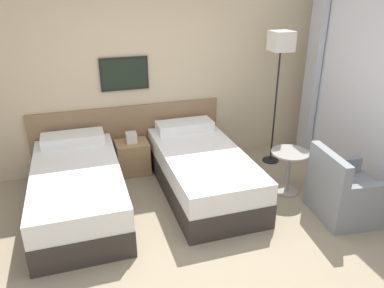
{
  "coord_description": "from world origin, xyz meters",
  "views": [
    {
      "loc": [
        -1.11,
        -2.97,
        2.48
      ],
      "look_at": [
        0.14,
        0.92,
        0.7
      ],
      "focal_mm": 35.0,
      "sensor_mm": 36.0,
      "label": 1
    }
  ],
  "objects_px": {
    "side_table": "(289,164)",
    "bed_near_window": "(202,170)",
    "armchair": "(346,195)",
    "floor_lamp": "(281,50)",
    "nightstand": "(133,157)",
    "bed_near_door": "(78,189)"
  },
  "relations": [
    {
      "from": "nightstand",
      "to": "floor_lamp",
      "type": "distance_m",
      "value": 2.47
    },
    {
      "from": "floor_lamp",
      "to": "side_table",
      "type": "bearing_deg",
      "value": -105.95
    },
    {
      "from": "armchair",
      "to": "floor_lamp",
      "type": "bearing_deg",
      "value": 10.0
    },
    {
      "from": "floor_lamp",
      "to": "bed_near_door",
      "type": "bearing_deg",
      "value": -169.82
    },
    {
      "from": "side_table",
      "to": "armchair",
      "type": "distance_m",
      "value": 0.76
    },
    {
      "from": "bed_near_door",
      "to": "floor_lamp",
      "type": "distance_m",
      "value": 3.13
    },
    {
      "from": "bed_near_window",
      "to": "floor_lamp",
      "type": "bearing_deg",
      "value": 21.46
    },
    {
      "from": "floor_lamp",
      "to": "nightstand",
      "type": "bearing_deg",
      "value": 172.54
    },
    {
      "from": "bed_near_window",
      "to": "nightstand",
      "type": "xyz_separation_m",
      "value": [
        -0.75,
        0.76,
        -0.04
      ]
    },
    {
      "from": "bed_near_door",
      "to": "nightstand",
      "type": "height_order",
      "value": "bed_near_door"
    },
    {
      "from": "bed_near_door",
      "to": "side_table",
      "type": "bearing_deg",
      "value": -8.26
    },
    {
      "from": "bed_near_window",
      "to": "nightstand",
      "type": "height_order",
      "value": "bed_near_window"
    },
    {
      "from": "bed_near_window",
      "to": "bed_near_door",
      "type": "bearing_deg",
      "value": 180.0
    },
    {
      "from": "side_table",
      "to": "bed_near_door",
      "type": "bearing_deg",
      "value": 171.74
    },
    {
      "from": "bed_near_door",
      "to": "floor_lamp",
      "type": "bearing_deg",
      "value": 10.18
    },
    {
      "from": "side_table",
      "to": "bed_near_window",
      "type": "bearing_deg",
      "value": 160.22
    },
    {
      "from": "nightstand",
      "to": "armchair",
      "type": "distance_m",
      "value": 2.78
    },
    {
      "from": "nightstand",
      "to": "armchair",
      "type": "xyz_separation_m",
      "value": [
        2.12,
        -1.79,
        0.02
      ]
    },
    {
      "from": "bed_near_door",
      "to": "side_table",
      "type": "distance_m",
      "value": 2.56
    },
    {
      "from": "nightstand",
      "to": "floor_lamp",
      "type": "xyz_separation_m",
      "value": [
        2.02,
        -0.26,
        1.4
      ]
    },
    {
      "from": "armchair",
      "to": "bed_near_door",
      "type": "bearing_deg",
      "value": 76.63
    },
    {
      "from": "nightstand",
      "to": "armchair",
      "type": "height_order",
      "value": "armchair"
    }
  ]
}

